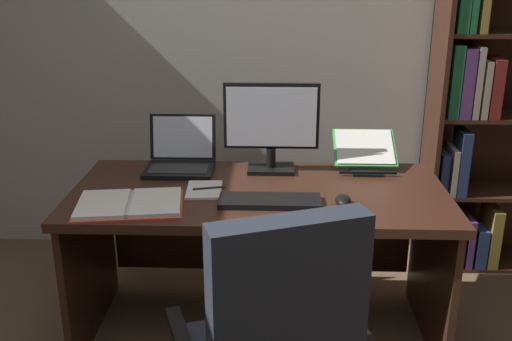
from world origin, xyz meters
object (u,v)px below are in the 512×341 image
laptop (181,159)px  reading_stand_with_book (365,151)px  desk (260,223)px  notepad (204,190)px  open_binder (129,204)px  monitor (271,128)px  pen (209,188)px  keyboard (270,201)px  computer_mouse (343,200)px  bookshelf (504,82)px

laptop → reading_stand_with_book: (0.89, 0.06, 0.03)m
reading_stand_with_book → desk: bearing=-153.6°
desk → notepad: bearing=-157.6°
notepad → desk: bearing=22.4°
desk → open_binder: (-0.52, -0.28, 0.21)m
reading_stand_with_book → open_binder: reading_stand_with_book is taller
monitor → desk: bearing=-104.6°
reading_stand_with_book → notepad: (-0.74, -0.35, -0.07)m
desk → reading_stand_with_book: bearing=26.4°
pen → open_binder: bearing=-148.4°
keyboard → computer_mouse: (0.30, 0.00, 0.01)m
reading_stand_with_book → pen: size_ratio=2.12×
bookshelf → monitor: (-1.23, -0.49, -0.13)m
desk → pen: bearing=-155.8°
laptop → desk: bearing=-25.9°
bookshelf → keyboard: bookshelf is taller
laptop → reading_stand_with_book: size_ratio=1.08×
laptop → open_binder: size_ratio=0.69×
desk → open_binder: bearing=-151.4°
laptop → keyboard: size_ratio=0.77×
open_binder → notepad: (0.28, 0.19, -0.01)m
reading_stand_with_book → pen: (-0.72, -0.35, -0.07)m
bookshelf → computer_mouse: (-0.93, -0.91, -0.32)m
open_binder → pen: 0.36m
desk → bookshelf: bearing=27.9°
keyboard → open_binder: same height
bookshelf → pen: bookshelf is taller
laptop → pen: (0.17, -0.29, -0.04)m
computer_mouse → reading_stand_with_book: size_ratio=0.35×
bookshelf → open_binder: (-1.80, -0.96, -0.33)m
keyboard → notepad: bearing=154.6°
monitor → laptop: 0.46m
keyboard → reading_stand_with_book: size_ratio=1.42×
monitor → notepad: (-0.29, -0.28, -0.20)m
laptop → computer_mouse: bearing=-29.9°
bookshelf → laptop: bearing=-163.6°
bookshelf → pen: bearing=-152.6°
monitor → keyboard: bearing=-90.0°
bookshelf → pen: size_ratio=15.69×
notepad → bookshelf: bearing=27.1°
reading_stand_with_book → pen: reading_stand_with_book is taller
monitor → laptop: bearing=179.7°
notepad → computer_mouse: bearing=-13.1°
bookshelf → laptop: bookshelf is taller
laptop → reading_stand_with_book: bearing=4.0°
laptop → pen: bearing=-59.7°
notepad → laptop: bearing=117.2°
desk → notepad: 0.33m
laptop → computer_mouse: 0.85m
notepad → pen: pen is taller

